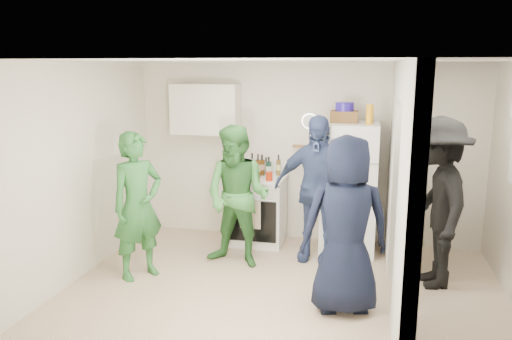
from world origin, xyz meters
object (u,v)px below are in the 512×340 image
at_px(fridge, 349,188).
at_px(person_green_center, 238,197).
at_px(person_denim, 316,189).
at_px(yellow_cup_stack_top, 370,114).
at_px(blue_bowl, 345,107).
at_px(person_navy, 346,225).
at_px(wicker_basket, 344,117).
at_px(stove, 256,210).
at_px(person_nook, 437,203).
at_px(person_green_left, 138,206).

height_order(fridge, person_green_center, person_green_center).
bearing_deg(person_denim, yellow_cup_stack_top, 34.63).
distance_m(blue_bowl, person_denim, 1.14).
distance_m(blue_bowl, person_navy, 2.05).
relative_size(wicker_basket, person_navy, 0.19).
bearing_deg(stove, person_green_center, -93.30).
xyz_separation_m(person_navy, person_nook, (0.95, 0.85, 0.06)).
distance_m(person_green_left, person_navy, 2.41).
bearing_deg(person_green_center, yellow_cup_stack_top, 35.13).
distance_m(wicker_basket, person_denim, 1.03).
distance_m(person_denim, person_navy, 1.38).
height_order(person_green_left, person_navy, person_navy).
bearing_deg(blue_bowl, person_green_left, -146.98).
bearing_deg(person_navy, blue_bowl, -100.00).
bearing_deg(blue_bowl, person_navy, -85.43).
xyz_separation_m(wicker_basket, person_denim, (-0.29, -0.46, -0.87)).
relative_size(stove, person_green_left, 0.55).
bearing_deg(stove, person_green_left, -126.87).
height_order(stove, person_nook, person_nook).
bearing_deg(person_green_left, person_denim, -27.21).
bearing_deg(yellow_cup_stack_top, person_denim, -153.25).
relative_size(blue_bowl, person_navy, 0.13).
relative_size(person_green_left, person_nook, 0.90).
bearing_deg(wicker_basket, person_green_center, -144.90).
relative_size(person_navy, person_nook, 0.94).
bearing_deg(person_green_center, wicker_basket, 45.61).
xyz_separation_m(stove, person_nook, (2.26, -0.90, 0.48)).
bearing_deg(person_denim, person_green_left, -144.99).
distance_m(blue_bowl, person_nook, 1.73).
bearing_deg(person_green_center, stove, 97.21).
relative_size(yellow_cup_stack_top, person_green_left, 0.14).
bearing_deg(fridge, person_green_center, -148.57).
bearing_deg(person_green_left, blue_bowl, -21.31).
distance_m(person_green_left, person_green_center, 1.20).
height_order(stove, blue_bowl, blue_bowl).
bearing_deg(person_green_left, person_navy, -61.71).
xyz_separation_m(person_green_center, person_nook, (2.31, -0.07, 0.08)).
bearing_deg(stove, blue_bowl, 0.98).
bearing_deg(person_nook, blue_bowl, -137.55).
height_order(yellow_cup_stack_top, person_green_center, yellow_cup_stack_top).
bearing_deg(person_navy, person_green_center, -48.61).
distance_m(wicker_basket, yellow_cup_stack_top, 0.36).
relative_size(person_denim, person_nook, 0.97).
height_order(yellow_cup_stack_top, person_nook, yellow_cup_stack_top).
relative_size(stove, person_nook, 0.49).
height_order(wicker_basket, yellow_cup_stack_top, yellow_cup_stack_top).
height_order(person_navy, person_nook, person_nook).
relative_size(wicker_basket, blue_bowl, 1.46).
xyz_separation_m(stove, wicker_basket, (1.17, 0.02, 1.33)).
bearing_deg(blue_bowl, wicker_basket, 0.00).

